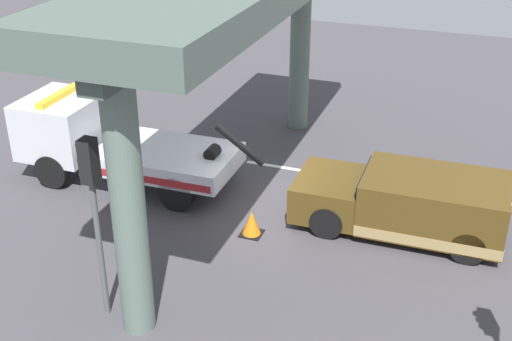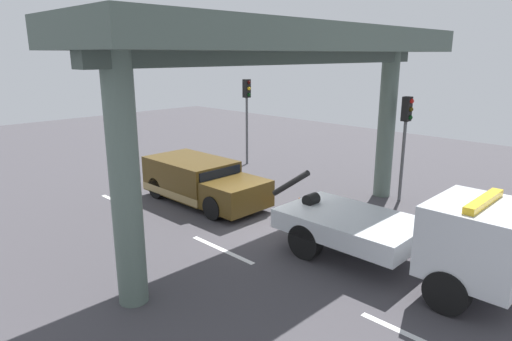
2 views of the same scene
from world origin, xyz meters
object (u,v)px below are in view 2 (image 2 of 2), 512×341
at_px(traffic_light_near, 247,103).
at_px(traffic_cone_orange, 299,206).
at_px(towed_van_green, 200,182).
at_px(tow_truck_white, 418,234).
at_px(traffic_light_far, 406,126).

distance_m(traffic_light_near, traffic_cone_orange, 8.27).
xyz_separation_m(traffic_light_near, traffic_cone_orange, (6.69, -3.94, -2.84)).
bearing_deg(traffic_light_near, traffic_cone_orange, -30.47).
relative_size(towed_van_green, traffic_light_near, 1.21).
xyz_separation_m(tow_truck_white, towed_van_green, (-8.67, -0.01, -0.42)).
distance_m(tow_truck_white, traffic_cone_orange, 5.32).
bearing_deg(towed_van_green, traffic_light_far, 44.98).
height_order(towed_van_green, traffic_light_far, traffic_light_far).
distance_m(towed_van_green, traffic_light_near, 6.68).
relative_size(towed_van_green, traffic_cone_orange, 8.06).
bearing_deg(traffic_cone_orange, towed_van_green, -157.46).
distance_m(towed_van_green, traffic_cone_orange, 3.98).
distance_m(towed_van_green, traffic_light_far, 8.01).
bearing_deg(traffic_cone_orange, traffic_light_near, 149.53).
distance_m(tow_truck_white, towed_van_green, 8.68).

